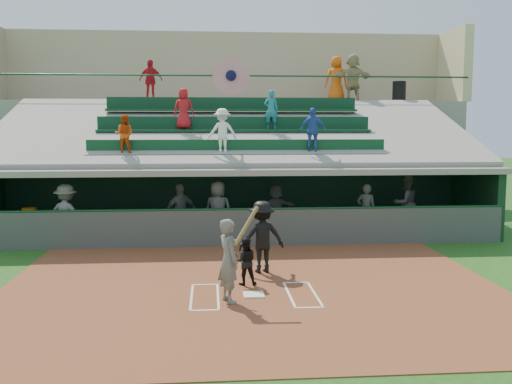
{
  "coord_description": "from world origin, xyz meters",
  "views": [
    {
      "loc": [
        -0.9,
        -11.6,
        3.55
      ],
      "look_at": [
        0.33,
        3.5,
        1.8
      ],
      "focal_mm": 40.0,
      "sensor_mm": 36.0,
      "label": 1
    }
  ],
  "objects": [
    {
      "name": "home_plate",
      "position": [
        0.0,
        0.0,
        0.04
      ],
      "size": [
        0.43,
        0.43,
        0.03
      ],
      "primitive_type": "cube",
      "color": "white",
      "rests_on": "dirt_slab"
    },
    {
      "name": "dugout_floor",
      "position": [
        0.0,
        6.75,
        0.02
      ],
      "size": [
        16.0,
        3.5,
        0.04
      ],
      "primitive_type": "cube",
      "color": "gray",
      "rests_on": "ground"
    },
    {
      "name": "home_umpire",
      "position": [
        0.35,
        1.92,
        0.89
      ],
      "size": [
        1.23,
        0.85,
        1.74
      ],
      "primitive_type": "imported",
      "rotation": [
        0.0,
        0.0,
        3.34
      ],
      "color": "black",
      "rests_on": "dirt_slab"
    },
    {
      "name": "catcher",
      "position": [
        -0.13,
        0.84,
        0.55
      ],
      "size": [
        0.53,
        0.41,
        1.06
      ],
      "primitive_type": "imported",
      "rotation": [
        0.0,
        0.0,
        3.17
      ],
      "color": "black",
      "rests_on": "dirt_slab"
    },
    {
      "name": "dugout_player_a",
      "position": [
        -5.15,
        5.46,
        0.95
      ],
      "size": [
        1.32,
        0.98,
        1.81
      ],
      "primitive_type": "imported",
      "rotation": [
        0.0,
        0.0,
        2.85
      ],
      "color": "#60645E",
      "rests_on": "dugout_floor"
    },
    {
      "name": "dirt_slab",
      "position": [
        0.0,
        0.5,
        0.01
      ],
      "size": [
        11.0,
        9.0,
        0.02
      ],
      "primitive_type": "cube",
      "color": "brown",
      "rests_on": "ground"
    },
    {
      "name": "concourse_staff_b",
      "position": [
        4.63,
        13.19,
        5.59
      ],
      "size": [
        1.01,
        0.7,
        1.98
      ],
      "primitive_type": "imported",
      "rotation": [
        0.0,
        0.0,
        3.07
      ],
      "color": "#E75A0D",
      "rests_on": "concourse_slab"
    },
    {
      "name": "dugout_bench",
      "position": [
        -0.2,
        7.91,
        0.24
      ],
      "size": [
        12.74,
        5.0,
        0.4
      ],
      "primitive_type": "cube",
      "rotation": [
        0.0,
        0.0,
        0.35
      ],
      "color": "brown",
      "rests_on": "dugout_floor"
    },
    {
      "name": "grandstand",
      "position": [
        -0.0,
        10.51,
        2.26
      ],
      "size": [
        20.4,
        10.4,
        7.8
      ],
      "color": "#474C47",
      "rests_on": "ground"
    },
    {
      "name": "dugout_player_b",
      "position": [
        -1.81,
        6.11,
        0.91
      ],
      "size": [
        1.1,
        0.82,
        1.74
      ],
      "primitive_type": "imported",
      "rotation": [
        0.0,
        0.0,
        3.58
      ],
      "color": "#5D5F5A",
      "rests_on": "dugout_floor"
    },
    {
      "name": "white_table",
      "position": [
        -6.31,
        5.89,
        0.36
      ],
      "size": [
        0.8,
        0.65,
        0.64
      ],
      "primitive_type": "cube",
      "rotation": [
        0.0,
        0.0,
        0.14
      ],
      "color": "white",
      "rests_on": "dugout_floor"
    },
    {
      "name": "batters_box_chalk",
      "position": [
        0.0,
        0.0,
        0.02
      ],
      "size": [
        2.65,
        1.85,
        0.01
      ],
      "color": "white",
      "rests_on": "dirt_slab"
    },
    {
      "name": "dugout_player_f",
      "position": [
        5.63,
        6.85,
        0.99
      ],
      "size": [
        1.11,
        0.98,
        1.9
      ],
      "primitive_type": "imported",
      "rotation": [
        0.0,
        0.0,
        3.46
      ],
      "color": "#525450",
      "rests_on": "dugout_floor"
    },
    {
      "name": "batter_at_plate",
      "position": [
        -0.53,
        -0.4,
        0.88
      ],
      "size": [
        0.93,
        0.78,
        1.95
      ],
      "color": "#525450",
      "rests_on": "dirt_slab"
    },
    {
      "name": "concourse_slab",
      "position": [
        0.0,
        13.5,
        2.3
      ],
      "size": [
        20.0,
        3.0,
        4.6
      ],
      "primitive_type": "cube",
      "color": "gray",
      "rests_on": "ground"
    },
    {
      "name": "ground",
      "position": [
        0.0,
        0.0,
        0.0
      ],
      "size": [
        100.0,
        100.0,
        0.0
      ],
      "primitive_type": "plane",
      "color": "#1D4914",
      "rests_on": "ground"
    },
    {
      "name": "trash_bin",
      "position": [
        7.16,
        12.38,
        5.02
      ],
      "size": [
        0.56,
        0.56,
        0.85
      ],
      "primitive_type": "cylinder",
      "color": "black",
      "rests_on": "concourse_slab"
    },
    {
      "name": "dugout_player_d",
      "position": [
        1.28,
        7.08,
        0.83
      ],
      "size": [
        1.54,
        0.78,
        1.59
      ],
      "primitive_type": "imported",
      "rotation": [
        0.0,
        0.0,
        3.36
      ],
      "color": "#61645E",
      "rests_on": "dugout_floor"
    },
    {
      "name": "water_cooler",
      "position": [
        -6.32,
        5.83,
        0.9
      ],
      "size": [
        0.43,
        0.43,
        0.43
      ],
      "primitive_type": "cylinder",
      "color": "#D8650C",
      "rests_on": "white_table"
    },
    {
      "name": "dugout_player_e",
      "position": [
        4.11,
        6.19,
        0.88
      ],
      "size": [
        0.73,
        0.62,
        1.68
      ],
      "primitive_type": "imported",
      "rotation": [
        0.0,
        0.0,
        2.7
      ],
      "color": "#525550",
      "rests_on": "dugout_floor"
    },
    {
      "name": "dugout_player_c",
      "position": [
        -0.65,
        6.06,
        0.95
      ],
      "size": [
        1.02,
        0.82,
        1.81
      ],
      "primitive_type": "imported",
      "rotation": [
        0.0,
        0.0,
        2.83
      ],
      "color": "#545752",
      "rests_on": "dugout_floor"
    },
    {
      "name": "concourse_staff_c",
      "position": [
        5.22,
        12.7,
        5.61
      ],
      "size": [
        1.93,
        0.84,
        2.01
      ],
      "primitive_type": "imported",
      "rotation": [
        0.0,
        0.0,
        3.28
      ],
      "color": "tan",
      "rests_on": "concourse_slab"
    },
    {
      "name": "concourse_staff_a",
      "position": [
        -3.26,
        12.28,
        5.42
      ],
      "size": [
        1.02,
        0.56,
        1.65
      ],
      "primitive_type": "imported",
      "rotation": [
        0.0,
        0.0,
        2.97
      ],
      "color": "red",
      "rests_on": "concourse_slab"
    }
  ]
}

